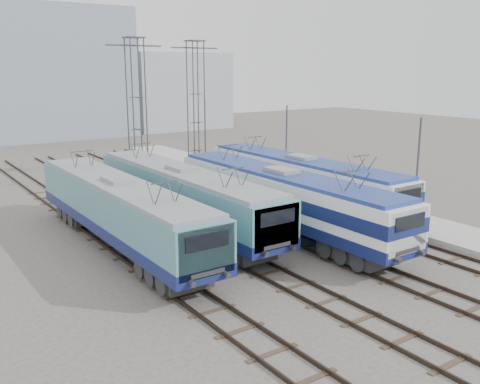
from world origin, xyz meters
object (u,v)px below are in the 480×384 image
(mast_rear, at_px, (205,135))
(mast_mid, at_px, (286,152))
(locomotive_far_left, at_px, (121,209))
(locomotive_center_right, at_px, (283,196))
(catenary_tower_east, at_px, (196,104))
(catenary_tower_west, at_px, (137,108))
(mast_front, at_px, (417,178))
(locomotive_far_right, at_px, (303,178))
(locomotive_center_left, at_px, (184,194))

(mast_rear, bearing_deg, mast_mid, -90.00)
(locomotive_far_left, relative_size, locomotive_center_right, 1.00)
(catenary_tower_east, bearing_deg, locomotive_far_left, -132.18)
(locomotive_far_left, height_order, catenary_tower_west, catenary_tower_west)
(catenary_tower_west, relative_size, mast_front, 1.71)
(locomotive_far_right, distance_m, mast_front, 8.20)
(locomotive_center_right, height_order, mast_mid, mast_mid)
(locomotive_far_left, relative_size, locomotive_center_left, 1.00)
(mast_rear, bearing_deg, locomotive_center_right, -108.07)
(locomotive_center_right, height_order, catenary_tower_west, catenary_tower_west)
(mast_mid, bearing_deg, catenary_tower_west, 137.07)
(catenary_tower_east, height_order, mast_front, catenary_tower_east)
(catenary_tower_west, distance_m, mast_rear, 9.99)
(mast_mid, bearing_deg, mast_front, -90.00)
(catenary_tower_west, height_order, catenary_tower_east, same)
(catenary_tower_east, distance_m, mast_rear, 4.28)
(locomotive_center_right, bearing_deg, mast_rear, 71.93)
(locomotive_far_left, distance_m, locomotive_center_left, 4.63)
(locomotive_center_right, relative_size, catenary_tower_west, 1.55)
(locomotive_far_left, relative_size, mast_front, 2.65)
(mast_mid, bearing_deg, locomotive_center_left, -161.96)
(locomotive_center_right, relative_size, mast_front, 2.65)
(mast_front, bearing_deg, locomotive_far_left, 154.32)
(locomotive_far_right, relative_size, mast_front, 2.58)
(catenary_tower_east, bearing_deg, locomotive_center_right, -103.68)
(catenary_tower_east, xyz_separation_m, mast_front, (2.10, -22.00, -3.14))
(locomotive_center_left, xyz_separation_m, catenary_tower_west, (2.25, 11.53, 4.34))
(catenary_tower_east, relative_size, mast_rear, 1.71)
(catenary_tower_west, distance_m, catenary_tower_east, 6.80)
(catenary_tower_east, distance_m, mast_front, 22.32)
(mast_mid, bearing_deg, locomotive_far_right, -114.29)
(locomotive_far_left, bearing_deg, locomotive_center_left, 13.59)
(locomotive_far_right, height_order, mast_front, mast_front)
(locomotive_far_left, xyz_separation_m, catenary_tower_west, (6.75, 12.62, 4.33))
(mast_front, xyz_separation_m, mast_rear, (0.00, 24.00, 0.00))
(locomotive_far_left, xyz_separation_m, mast_mid, (15.35, 4.62, 1.19))
(mast_front, bearing_deg, locomotive_center_left, 142.03)
(locomotive_center_right, xyz_separation_m, mast_rear, (6.35, 19.46, 1.14))
(locomotive_far_left, distance_m, mast_rear, 22.66)
(locomotive_far_left, distance_m, catenary_tower_west, 14.95)
(mast_front, relative_size, mast_rear, 1.00)
(mast_mid, distance_m, mast_rear, 12.00)
(locomotive_center_right, relative_size, catenary_tower_east, 1.55)
(locomotive_far_left, height_order, locomotive_center_left, locomotive_far_left)
(catenary_tower_west, xyz_separation_m, mast_rear, (8.60, 4.00, -3.14))
(locomotive_far_right, distance_m, catenary_tower_east, 14.75)
(locomotive_center_left, height_order, locomotive_far_right, locomotive_center_left)
(locomotive_center_left, distance_m, catenary_tower_west, 12.53)
(catenary_tower_east, bearing_deg, mast_mid, -78.14)
(catenary_tower_east, bearing_deg, mast_rear, 43.60)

